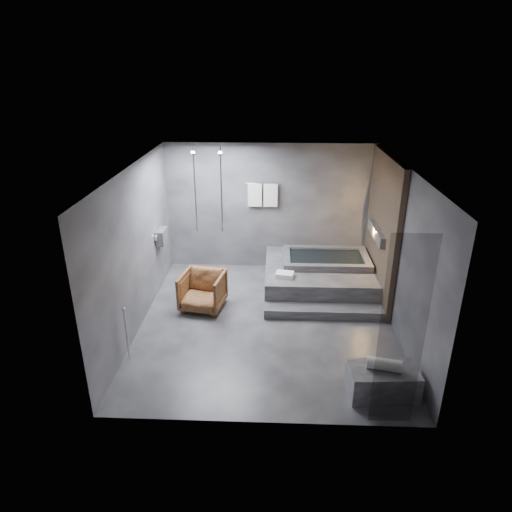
{
  "coord_description": "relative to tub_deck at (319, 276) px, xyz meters",
  "views": [
    {
      "loc": [
        0.11,
        -7.13,
        4.35
      ],
      "look_at": [
        -0.2,
        0.3,
        1.17
      ],
      "focal_mm": 32.0,
      "sensor_mm": 36.0,
      "label": 1
    }
  ],
  "objects": [
    {
      "name": "tub_deck",
      "position": [
        0.0,
        0.0,
        0.0
      ],
      "size": [
        2.2,
        2.0,
        0.5
      ],
      "primitive_type": "cube",
      "color": "#313133",
      "rests_on": "ground"
    },
    {
      "name": "room",
      "position": [
        -0.65,
        -1.21,
        1.48
      ],
      "size": [
        5.0,
        5.04,
        2.82
      ],
      "color": "#2C2C2E",
      "rests_on": "ground"
    },
    {
      "name": "driftwood_chair",
      "position": [
        -2.27,
        -0.97,
        0.11
      ],
      "size": [
        0.9,
        0.91,
        0.72
      ],
      "primitive_type": "imported",
      "rotation": [
        0.0,
        0.0,
        -0.17
      ],
      "color": "#422310",
      "rests_on": "ground"
    },
    {
      "name": "concrete_bench",
      "position": [
        0.62,
        -3.33,
        -0.04
      ],
      "size": [
        0.98,
        0.58,
        0.43
      ],
      "primitive_type": "cube",
      "rotation": [
        0.0,
        0.0,
        0.07
      ],
      "color": "#38383B",
      "rests_on": "ground"
    },
    {
      "name": "rolled_towel",
      "position": [
        0.61,
        -3.33,
        0.26
      ],
      "size": [
        0.49,
        0.27,
        0.17
      ],
      "primitive_type": "cylinder",
      "rotation": [
        0.0,
        1.57,
        -0.22
      ],
      "color": "white",
      "rests_on": "concrete_bench"
    },
    {
      "name": "deck_towel",
      "position": [
        -0.72,
        -0.57,
        0.29
      ],
      "size": [
        0.37,
        0.3,
        0.09
      ],
      "primitive_type": "cube",
      "rotation": [
        0.0,
        0.0,
        -0.18
      ],
      "color": "white",
      "rests_on": "tub_deck"
    },
    {
      "name": "tub_step",
      "position": [
        0.0,
        -1.18,
        -0.16
      ],
      "size": [
        2.2,
        0.36,
        0.18
      ],
      "primitive_type": "cube",
      "color": "#313133",
      "rests_on": "ground"
    }
  ]
}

